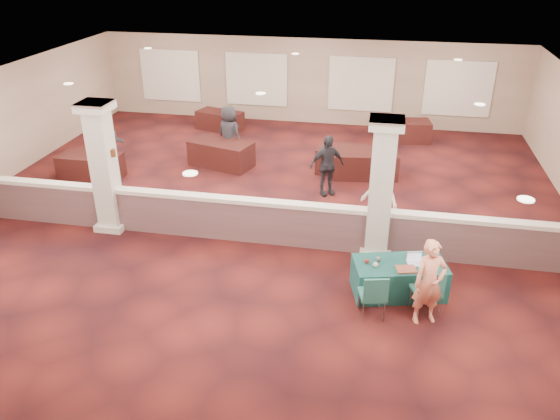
% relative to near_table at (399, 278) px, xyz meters
% --- Properties ---
extents(ground, '(16.00, 16.00, 0.00)m').
position_rel_near_table_xyz_m(ground, '(-3.50, 3.00, -0.35)').
color(ground, '#4F1613').
rests_on(ground, ground).
extents(wall_back, '(16.00, 0.04, 3.20)m').
position_rel_near_table_xyz_m(wall_back, '(-3.50, 11.00, 1.25)').
color(wall_back, '#8B7160').
rests_on(wall_back, ground).
extents(wall_front, '(16.00, 0.04, 3.20)m').
position_rel_near_table_xyz_m(wall_front, '(-3.50, -5.00, 1.25)').
color(wall_front, '#8B7160').
rests_on(wall_front, ground).
extents(ceiling, '(16.00, 16.00, 0.02)m').
position_rel_near_table_xyz_m(ceiling, '(-3.50, 3.00, 2.85)').
color(ceiling, white).
rests_on(ceiling, wall_back).
extents(partition_wall, '(15.60, 0.28, 1.10)m').
position_rel_near_table_xyz_m(partition_wall, '(-3.50, 1.50, 0.22)').
color(partition_wall, brown).
rests_on(partition_wall, ground).
extents(column_left, '(0.72, 0.72, 3.20)m').
position_rel_near_table_xyz_m(column_left, '(-7.00, 1.50, 1.29)').
color(column_left, beige).
rests_on(column_left, ground).
extents(column_right, '(0.72, 0.72, 3.20)m').
position_rel_near_table_xyz_m(column_right, '(-0.50, 1.50, 1.29)').
color(column_right, beige).
rests_on(column_right, ground).
extents(sconce_left, '(0.12, 0.12, 0.18)m').
position_rel_near_table_xyz_m(sconce_left, '(-7.28, 1.50, 1.65)').
color(sconce_left, brown).
rests_on(sconce_left, column_left).
extents(sconce_right, '(0.12, 0.12, 0.18)m').
position_rel_near_table_xyz_m(sconce_right, '(-6.72, 1.50, 1.65)').
color(sconce_right, brown).
rests_on(sconce_right, column_left).
extents(near_table, '(1.98, 1.33, 0.70)m').
position_rel_near_table_xyz_m(near_table, '(0.00, 0.00, 0.00)').
color(near_table, '#103C38').
rests_on(near_table, ground).
extents(conf_chair_main, '(0.65, 0.65, 1.01)m').
position_rel_near_table_xyz_m(conf_chair_main, '(0.53, -0.65, 0.25)').
color(conf_chair_main, '#1D574A').
rests_on(conf_chair_main, ground).
extents(conf_chair_side, '(0.59, 0.59, 0.97)m').
position_rel_near_table_xyz_m(conf_chair_side, '(-0.48, -0.95, 0.22)').
color(conf_chair_side, '#1D574A').
rests_on(conf_chair_side, ground).
extents(woman, '(0.72, 0.61, 1.71)m').
position_rel_near_table_xyz_m(woman, '(0.50, -0.82, 0.51)').
color(woman, '#E38262').
rests_on(woman, ground).
extents(far_table_front_left, '(1.82, 0.92, 0.74)m').
position_rel_near_table_xyz_m(far_table_front_left, '(-9.05, 4.29, 0.02)').
color(far_table_front_left, black).
rests_on(far_table_front_left, ground).
extents(far_table_front_center, '(2.14, 1.47, 0.79)m').
position_rel_near_table_xyz_m(far_table_front_center, '(-5.50, 6.00, 0.05)').
color(far_table_front_center, black).
rests_on(far_table_front_center, ground).
extents(far_table_front_right, '(2.02, 1.22, 0.77)m').
position_rel_near_table_xyz_m(far_table_front_right, '(-1.00, 6.00, 0.04)').
color(far_table_front_right, black).
rests_on(far_table_front_right, ground).
extents(far_table_back_left, '(1.86, 1.30, 0.68)m').
position_rel_near_table_xyz_m(far_table_back_left, '(-6.60, 9.50, -0.01)').
color(far_table_back_left, black).
rests_on(far_table_back_left, ground).
extents(far_table_back_center, '(1.99, 1.14, 0.77)m').
position_rel_near_table_xyz_m(far_table_back_center, '(-1.50, 6.20, 0.04)').
color(far_table_back_center, black).
rests_on(far_table_back_center, ground).
extents(far_table_back_right, '(1.91, 1.15, 0.73)m').
position_rel_near_table_xyz_m(far_table_back_right, '(0.18, 9.50, 0.02)').
color(far_table_back_right, black).
rests_on(far_table_back_right, ground).
extents(attendee_a, '(0.87, 0.74, 1.59)m').
position_rel_near_table_xyz_m(attendee_a, '(-8.75, 5.15, 0.45)').
color(attendee_a, black).
rests_on(attendee_a, ground).
extents(attendee_b, '(1.07, 0.80, 1.52)m').
position_rel_near_table_xyz_m(attendee_b, '(-0.50, 3.00, 0.41)').
color(attendee_b, silver).
rests_on(attendee_b, ground).
extents(attendee_c, '(1.12, 0.95, 1.73)m').
position_rel_near_table_xyz_m(attendee_c, '(-2.00, 4.50, 0.52)').
color(attendee_c, black).
rests_on(attendee_c, ground).
extents(attendee_d, '(1.01, 0.79, 1.80)m').
position_rel_near_table_xyz_m(attendee_d, '(-5.36, 6.50, 0.55)').
color(attendee_d, black).
rests_on(attendee_d, ground).
extents(laptop_base, '(0.36, 0.29, 0.02)m').
position_rel_near_table_xyz_m(laptop_base, '(0.29, 0.03, 0.36)').
color(laptop_base, silver).
rests_on(laptop_base, near_table).
extents(laptop_screen, '(0.31, 0.09, 0.21)m').
position_rel_near_table_xyz_m(laptop_screen, '(0.26, 0.13, 0.47)').
color(laptop_screen, silver).
rests_on(laptop_screen, near_table).
extents(screen_glow, '(0.28, 0.08, 0.18)m').
position_rel_near_table_xyz_m(screen_glow, '(0.26, 0.13, 0.46)').
color(screen_glow, silver).
rests_on(screen_glow, near_table).
extents(knitting, '(0.44, 0.37, 0.03)m').
position_rel_near_table_xyz_m(knitting, '(0.11, -0.22, 0.36)').
color(knitting, '#CB4420').
rests_on(knitting, near_table).
extents(yarn_cream, '(0.11, 0.11, 0.11)m').
position_rel_near_table_xyz_m(yarn_cream, '(-0.49, -0.22, 0.40)').
color(yarn_cream, beige).
rests_on(yarn_cream, near_table).
extents(yarn_red, '(0.10, 0.10, 0.10)m').
position_rel_near_table_xyz_m(yarn_red, '(-0.66, -0.12, 0.40)').
color(yarn_red, '#5F1E13').
rests_on(yarn_red, near_table).
extents(yarn_grey, '(0.10, 0.10, 0.10)m').
position_rel_near_table_xyz_m(yarn_grey, '(-0.45, 0.00, 0.40)').
color(yarn_grey, '#4C4D51').
rests_on(yarn_grey, near_table).
extents(scissors, '(0.12, 0.06, 0.01)m').
position_rel_near_table_xyz_m(scissors, '(0.67, -0.10, 0.35)').
color(scissors, red).
rests_on(scissors, near_table).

